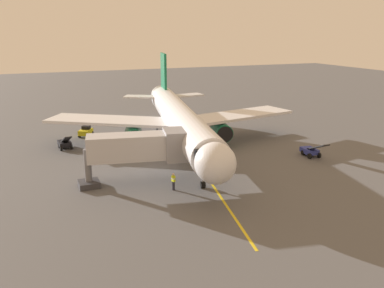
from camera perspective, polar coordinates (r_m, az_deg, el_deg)
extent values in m
plane|color=#565659|center=(55.47, -1.94, -0.08)|extent=(220.00, 220.00, 0.00)
cube|color=yellow|center=(47.65, 0.86, -2.73)|extent=(7.84, 39.32, 0.01)
cylinder|color=silver|center=(51.96, -1.71, 3.50)|extent=(10.20, 34.10, 3.80)
ellipsoid|color=silver|center=(34.74, 3.26, -2.69)|extent=(4.30, 4.61, 3.61)
cone|color=silver|center=(69.98, -4.23, 6.61)|extent=(3.93, 3.60, 3.42)
cube|color=black|center=(35.87, 2.72, -1.17)|extent=(3.48, 2.19, 0.90)
cube|color=silver|center=(57.58, 6.09, 4.00)|extent=(17.73, 8.37, 0.36)
cylinder|color=#146B47|center=(54.60, 4.15, 1.80)|extent=(2.90, 3.78, 2.30)
cylinder|color=black|center=(52.97, 4.64, 1.35)|extent=(2.10, 0.60, 2.10)
cube|color=silver|center=(55.06, -11.15, 3.26)|extent=(17.13, 13.64, 0.36)
cylinder|color=#146B47|center=(52.81, -8.09, 1.20)|extent=(2.90, 3.78, 2.30)
cylinder|color=black|center=(51.11, -7.98, 0.73)|extent=(2.10, 0.60, 2.10)
cube|color=#146B47|center=(66.53, -3.98, 9.45)|extent=(1.27, 4.78, 7.20)
cube|color=silver|center=(67.12, -1.16, 6.78)|extent=(6.65, 3.17, 0.24)
cube|color=silver|center=(66.33, -6.65, 6.57)|extent=(6.76, 5.20, 0.24)
cylinder|color=slate|center=(39.83, 1.54, -3.84)|extent=(0.24, 0.24, 2.77)
cylinder|color=black|center=(40.31, 1.52, -5.70)|extent=(0.57, 0.77, 0.70)
cylinder|color=slate|center=(55.78, 0.43, 2.07)|extent=(0.24, 0.24, 2.77)
cylinder|color=black|center=(56.12, 0.43, 0.69)|extent=(0.65, 1.17, 1.10)
cylinder|color=slate|center=(55.00, -4.89, 1.81)|extent=(0.24, 0.24, 2.77)
cylinder|color=black|center=(55.35, -4.85, 0.42)|extent=(0.65, 1.17, 1.10)
cube|color=#B7B7BC|center=(40.70, -8.19, -0.37)|extent=(9.33, 4.26, 2.50)
cube|color=gray|center=(41.15, -1.92, -0.04)|extent=(3.36, 3.67, 3.00)
cylinder|color=slate|center=(41.33, -14.33, -3.30)|extent=(0.70, 0.70, 3.90)
cube|color=#333338|center=(41.88, -14.18, -5.43)|extent=(2.00, 2.00, 0.60)
cylinder|color=#23232D|center=(39.84, -2.60, -5.84)|extent=(0.26, 0.26, 0.88)
cube|color=#D8EA19|center=(39.57, -2.62, -4.84)|extent=(0.33, 0.43, 0.60)
cube|color=silver|center=(39.57, -2.62, -4.84)|extent=(0.35, 0.45, 0.10)
sphere|color=beige|center=(39.43, -2.62, -4.27)|extent=(0.22, 0.22, 0.22)
cube|color=#2D3899|center=(52.53, 16.08, -0.90)|extent=(1.73, 2.35, 0.60)
cube|color=black|center=(50.99, 17.09, -0.42)|extent=(1.31, 3.83, 1.61)
cylinder|color=black|center=(52.03, 17.32, -1.50)|extent=(0.32, 0.66, 0.64)
cylinder|color=black|center=(51.34, 16.10, -1.63)|extent=(0.32, 0.66, 0.64)
cylinder|color=black|center=(53.23, 16.45, -1.05)|extent=(0.32, 0.66, 0.64)
cylinder|color=black|center=(52.56, 15.25, -1.17)|extent=(0.32, 0.66, 0.64)
cube|color=yellow|center=(61.68, -14.63, 1.64)|extent=(2.43, 2.74, 0.70)
cube|color=black|center=(61.81, -14.57, 2.25)|extent=(1.40, 1.32, 0.50)
cylinder|color=black|center=(60.80, -14.31, 1.13)|extent=(0.51, 0.65, 0.60)
cylinder|color=black|center=(61.29, -15.44, 1.16)|extent=(0.51, 0.65, 0.60)
cylinder|color=black|center=(62.25, -13.79, 1.50)|extent=(0.51, 0.65, 0.60)
cylinder|color=black|center=(62.72, -14.90, 1.52)|extent=(0.51, 0.65, 0.60)
cube|color=black|center=(56.33, -17.39, 0.09)|extent=(1.67, 2.31, 0.60)
cube|color=black|center=(54.57, -17.18, 0.60)|extent=(1.20, 3.81, 1.61)
cylinder|color=black|center=(55.41, -16.50, -0.41)|extent=(0.30, 0.66, 0.64)
cylinder|color=black|center=(55.22, -17.82, -0.57)|extent=(0.30, 0.66, 0.64)
cylinder|color=black|center=(56.84, -16.78, -0.03)|extent=(0.30, 0.66, 0.64)
cylinder|color=black|center=(56.65, -18.07, -0.19)|extent=(0.30, 0.66, 0.64)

